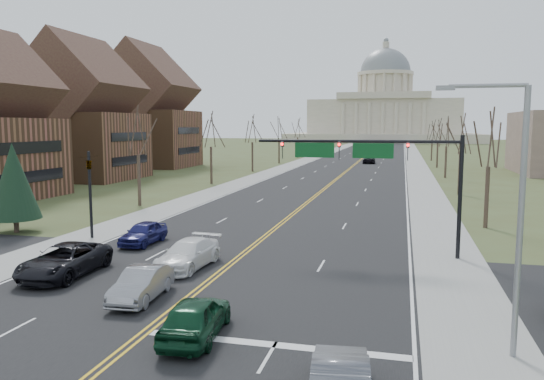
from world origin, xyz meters
The scene contains 34 objects.
ground centered at (0.00, 0.00, 0.00)m, with size 600.00×600.00×0.00m, color #444A25.
road centered at (0.00, 110.00, 0.01)m, with size 20.00×380.00×0.01m, color black.
cross_road centered at (0.00, 6.00, 0.01)m, with size 120.00×14.00×0.01m, color black.
sidewalk_left centered at (-12.00, 110.00, 0.01)m, with size 4.00×380.00×0.03m, color gray.
sidewalk_right centered at (12.00, 110.00, 0.01)m, with size 4.00×380.00×0.03m, color gray.
center_line centered at (0.00, 110.00, 0.01)m, with size 0.42×380.00×0.01m, color gold.
edge_line_left centered at (-9.80, 110.00, 0.01)m, with size 0.15×380.00×0.01m, color silver.
edge_line_right centered at (9.80, 110.00, 0.01)m, with size 0.15×380.00×0.01m, color silver.
stop_bar centered at (5.00, -1.00, 0.01)m, with size 9.50×0.50×0.01m, color silver.
capitol centered at (0.00, 249.91, 14.20)m, with size 90.00×60.00×50.00m.
signal_mast centered at (7.45, 13.50, 5.76)m, with size 12.12×0.44×7.20m.
signal_left centered at (-11.50, 13.50, 3.71)m, with size 0.32×0.36×6.00m.
street_light centered at (12.74, 0.00, 5.23)m, with size 2.90×0.25×9.07m.
tree_r_0 centered at (15.50, 24.00, 6.55)m, with size 3.74×3.74×8.50m.
tree_l_0 centered at (-15.50, 28.00, 6.94)m, with size 3.96×3.96×9.00m.
tree_r_1 centered at (15.50, 44.00, 6.55)m, with size 3.74×3.74×8.50m.
tree_l_1 centered at (-15.50, 48.00, 6.94)m, with size 3.96×3.96×9.00m.
tree_r_2 centered at (15.50, 64.00, 6.55)m, with size 3.74×3.74×8.50m.
tree_l_2 centered at (-15.50, 68.00, 6.94)m, with size 3.96×3.96×9.00m.
tree_r_3 centered at (15.50, 84.00, 6.55)m, with size 3.74×3.74×8.50m.
tree_l_3 centered at (-15.50, 88.00, 6.94)m, with size 3.96×3.96×9.00m.
tree_r_4 centered at (15.50, 104.00, 6.55)m, with size 3.74×3.74×8.50m.
tree_l_4 centered at (-15.50, 108.00, 6.94)m, with size 3.96×3.96×9.00m.
conifer_l centered at (-18.00, 14.00, 3.74)m, with size 3.64×3.64×6.50m.
bldg_left_mid centered at (-36.00, 50.00, 8.54)m, with size 15.10×14.28×20.75m.
bldg_left_far centered at (-38.00, 74.00, 9.54)m, with size 17.10×14.28×23.25m.
car_nb_inner_lead centered at (2.03, -1.02, 0.79)m, with size 1.83×4.54×1.55m, color #0C361F.
car_nb_outer_lead centered at (7.71, -4.54, 0.75)m, with size 1.57×4.50×1.48m, color #575960.
car_sb_inner_lead centered at (-1.92, 2.41, 0.72)m, with size 1.50×4.31×1.42m, color gray.
car_sb_outer_lead centered at (-7.58, 4.88, 0.82)m, with size 2.68×5.81×1.62m, color black.
car_sb_inner_second centered at (-2.02, 7.91, 0.76)m, with size 2.10×5.16×1.50m, color white.
car_sb_outer_second centered at (-7.13, 12.62, 0.75)m, with size 1.74×4.33×1.48m, color navy.
car_far_nb centered at (2.57, 92.40, 0.75)m, with size 2.44×5.29×1.47m, color black.
car_far_sb centered at (-3.36, 138.90, 0.78)m, with size 1.81×4.49×1.53m, color #4F5357.
Camera 1 is at (9.19, -18.44, 7.72)m, focal length 35.00 mm.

